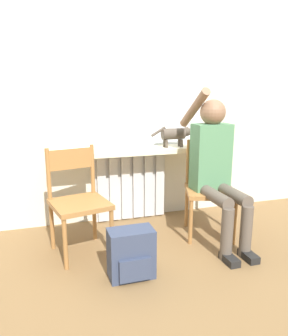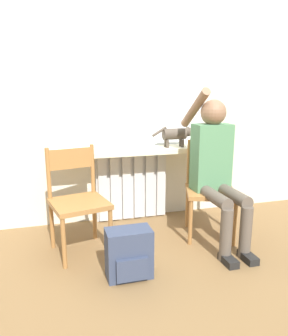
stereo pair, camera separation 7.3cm
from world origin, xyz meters
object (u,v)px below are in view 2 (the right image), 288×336
(person, at_px, (216,164))
(cat, at_px, (177,134))
(chair_left, at_px, (78,199))
(chair_right, at_px, (210,188))
(backpack, at_px, (129,254))

(person, bearing_deg, cat, 106.19)
(chair_left, height_order, chair_right, same)
(chair_right, bearing_deg, cat, 130.66)
(chair_right, relative_size, backpack, 2.40)
(chair_left, bearing_deg, person, -18.04)
(chair_right, relative_size, cat, 2.05)
(backpack, bearing_deg, chair_right, 30.00)
(chair_right, bearing_deg, chair_left, -161.03)
(chair_left, xyz_separation_m, person, (1.22, -0.12, 0.26))
(chair_left, relative_size, backpack, 2.40)
(chair_left, bearing_deg, backpack, -71.50)
(person, relative_size, cat, 3.17)
(cat, height_order, backpack, cat)
(chair_left, relative_size, chair_right, 1.00)
(chair_right, bearing_deg, person, -77.58)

